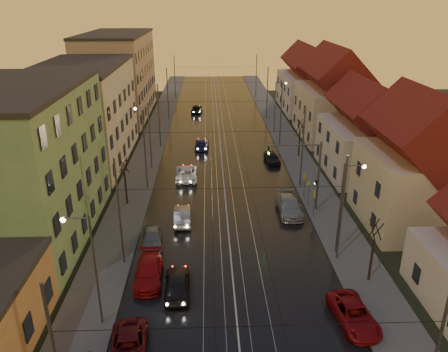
{
  "coord_description": "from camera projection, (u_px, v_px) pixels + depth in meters",
  "views": [
    {
      "loc": [
        -1.7,
        -21.08,
        19.73
      ],
      "look_at": [
        -0.14,
        20.84,
        2.67
      ],
      "focal_mm": 35.0,
      "sensor_mm": 36.0,
      "label": 1
    }
  ],
  "objects": [
    {
      "name": "tram_rail_1",
      "position": [
        215.0,
        143.0,
        63.98
      ],
      "size": [
        0.06,
        120.0,
        0.03
      ],
      "primitive_type": "cube",
      "color": "gray",
      "rests_on": "road"
    },
    {
      "name": "street_lamp_2",
      "position": [
        147.0,
        132.0,
        52.62
      ],
      "size": [
        1.75,
        0.32,
        8.0
      ],
      "color": "#595B60",
      "rests_on": "ground"
    },
    {
      "name": "driving_car_4",
      "position": [
        197.0,
        109.0,
        81.26
      ],
      "size": [
        2.3,
        4.65,
        1.52
      ],
      "primitive_type": "imported",
      "rotation": [
        0.0,
        0.0,
        3.03
      ],
      "color": "black",
      "rests_on": "ground"
    },
    {
      "name": "catenary_pole_r_4",
      "position": [
        267.0,
        94.0,
        75.59
      ],
      "size": [
        0.16,
        0.16,
        9.0
      ],
      "primitive_type": "cylinder",
      "color": "#595B60",
      "rests_on": "ground"
    },
    {
      "name": "road",
      "position": [
        220.0,
        144.0,
        64.02
      ],
      "size": [
        16.0,
        120.0,
        0.04
      ],
      "primitive_type": "cube",
      "color": "black",
      "rests_on": "ground"
    },
    {
      "name": "street_lamp_0",
      "position": [
        89.0,
        260.0,
        26.7
      ],
      "size": [
        1.75,
        0.32,
        8.0
      ],
      "color": "#595B60",
      "rests_on": "ground"
    },
    {
      "name": "tram_rail_0",
      "position": [
        205.0,
        144.0,
        63.93
      ],
      "size": [
        0.06,
        120.0,
        0.03
      ],
      "primitive_type": "cube",
      "color": "gray",
      "rests_on": "road"
    },
    {
      "name": "parked_right_2",
      "position": [
        272.0,
        158.0,
        56.35
      ],
      "size": [
        2.03,
        4.13,
        1.36
      ],
      "primitive_type": "imported",
      "rotation": [
        0.0,
        0.0,
        0.11
      ],
      "color": "black",
      "rests_on": "ground"
    },
    {
      "name": "sidewalk_left",
      "position": [
        152.0,
        144.0,
        63.66
      ],
      "size": [
        4.0,
        120.0,
        0.15
      ],
      "primitive_type": "cube",
      "color": "#4C4C4C",
      "rests_on": "ground"
    },
    {
      "name": "driving_car_1",
      "position": [
        182.0,
        215.0,
        41.28
      ],
      "size": [
        1.75,
        4.45,
        1.44
      ],
      "primitive_type": "imported",
      "rotation": [
        0.0,
        0.0,
        3.19
      ],
      "color": "#949398",
      "rests_on": "ground"
    },
    {
      "name": "apartment_left_1",
      "position": [
        22.0,
        167.0,
        36.91
      ],
      "size": [
        10.0,
        18.0,
        13.0
      ],
      "primitive_type": "cube",
      "color": "#618F5B",
      "rests_on": "ground"
    },
    {
      "name": "parked_right_0",
      "position": [
        354.0,
        314.0,
        28.4
      ],
      "size": [
        2.77,
        5.07,
        1.35
      ],
      "primitive_type": "imported",
      "rotation": [
        0.0,
        0.0,
        0.11
      ],
      "color": "maroon",
      "rests_on": "ground"
    },
    {
      "name": "catenary_pole_r_1",
      "position": [
        342.0,
        210.0,
        33.94
      ],
      "size": [
        0.16,
        0.16,
        9.0
      ],
      "primitive_type": "cylinder",
      "color": "#595B60",
      "rests_on": "ground"
    },
    {
      "name": "catenary_pole_l_4",
      "position": [
        168.0,
        94.0,
        75.0
      ],
      "size": [
        0.16,
        0.16,
        9.0
      ],
      "primitive_type": "cylinder",
      "color": "#595B60",
      "rests_on": "ground"
    },
    {
      "name": "driving_car_3",
      "position": [
        202.0,
        144.0,
        61.76
      ],
      "size": [
        1.99,
        4.65,
        1.34
      ],
      "primitive_type": "imported",
      "rotation": [
        0.0,
        0.0,
        3.11
      ],
      "color": "#1A1D4E",
      "rests_on": "ground"
    },
    {
      "name": "street_lamp_3",
      "position": [
        277.0,
        101.0,
        68.06
      ],
      "size": [
        1.75,
        0.32,
        8.0
      ],
      "color": "#595B60",
      "rests_on": "ground"
    },
    {
      "name": "bare_tree_1",
      "position": [
        372.0,
        252.0,
        31.97
      ],
      "size": [
        1.09,
        1.09,
        5.11
      ],
      "color": "black",
      "rests_on": "ground"
    },
    {
      "name": "street_lamp_1",
      "position": [
        345.0,
        200.0,
        34.73
      ],
      "size": [
        1.75,
        0.32,
        8.0
      ],
      "color": "#595B60",
      "rests_on": "ground"
    },
    {
      "name": "catenary_pole_r_5",
      "position": [
        256.0,
        76.0,
        92.25
      ],
      "size": [
        0.16,
        0.16,
        9.0
      ],
      "primitive_type": "cylinder",
      "color": "#595B60",
      "rests_on": "ground"
    },
    {
      "name": "catenary_pole_l_5",
      "position": [
        175.0,
        77.0,
        91.66
      ],
      "size": [
        0.16,
        0.16,
        9.0
      ],
      "primitive_type": "cylinder",
      "color": "#595B60",
      "rests_on": "ground"
    },
    {
      "name": "tram_rail_3",
      "position": [
        235.0,
        143.0,
        64.09
      ],
      "size": [
        0.06,
        120.0,
        0.03
      ],
      "primitive_type": "cube",
      "color": "gray",
      "rests_on": "road"
    },
    {
      "name": "catenary_pole_r_3",
      "position": [
        281.0,
        115.0,
        61.71
      ],
      "size": [
        0.16,
        0.16,
        9.0
      ],
      "primitive_type": "cylinder",
      "color": "#595B60",
      "rests_on": "ground"
    },
    {
      "name": "bare_tree_2",
      "position": [
        300.0,
        139.0,
        57.9
      ],
      "size": [
        1.09,
        1.09,
        5.11
      ],
      "color": "black",
      "rests_on": "ground"
    },
    {
      "name": "parked_left_1",
      "position": [
        129.0,
        347.0,
        25.76
      ],
      "size": [
        2.61,
        4.89,
        1.31
      ],
      "primitive_type": "imported",
      "rotation": [
        0.0,
        0.0,
        0.09
      ],
      "color": "#5A0F18",
      "rests_on": "ground"
    },
    {
      "name": "ground",
      "position": [
        239.0,
        342.0,
        27.0
      ],
      "size": [
        160.0,
        160.0,
        0.0
      ],
      "primitive_type": "plane",
      "color": "black",
      "rests_on": "ground"
    },
    {
      "name": "tram_rail_2",
      "position": [
        225.0,
        143.0,
        64.04
      ],
      "size": [
        0.06,
        120.0,
        0.03
      ],
      "primitive_type": "cube",
      "color": "gray",
      "rests_on": "road"
    },
    {
      "name": "traffic_light_mast",
      "position": [
        309.0,
        167.0,
        42.21
      ],
      "size": [
        5.3,
        0.32,
        7.2
      ],
      "color": "#595B60",
      "rests_on": "ground"
    },
    {
      "name": "parked_right_1",
      "position": [
        289.0,
        206.0,
        43.11
      ],
      "size": [
        2.25,
        5.43,
        1.57
      ],
      "primitive_type": "imported",
      "rotation": [
        0.0,
        0.0,
        -0.01
      ],
      "color": "#A2A3A8",
      "rests_on": "ground"
    },
    {
      "name": "house_right_3",
      "position": [
        333.0,
        99.0,
        65.21
      ],
      "size": [
        9.18,
        14.28,
        11.5
      ],
      "color": "beige",
      "rests_on": "ground"
    },
    {
      "name": "apartment_left_2",
      "position": [
        84.0,
        115.0,
        55.61
      ],
      "size": [
        10.0,
        20.0,
        12.0
      ],
      "primitive_type": "cube",
      "color": "beige",
      "rests_on": "ground"
    },
    {
      "name": "sidewalk_right",
      "position": [
        288.0,
        143.0,
        64.35
      ],
      "size": [
        4.0,
        120.0,
        0.15
      ],
      "primitive_type": "cube",
      "color": "#4C4C4C",
      "rests_on": "ground"
    },
    {
      "name": "catenary_pole_l_3",
      "position": [
        159.0,
        116.0,
        61.11
      ],
      "size": [
        0.16,
        0.16,
        9.0
      ],
      "primitive_type": "cylinder",
      "color": "#595B60",
      "rests_on": "ground"
    },
    {
      "name": "house_right_2",
      "position": [
        366.0,
        136.0,
        51.76
      ],
      "size": [
        9.18,
        12.24,
        9.2
      ],
      "color": "beige",
      "rests_on": "ground"
    },
    {
      "name": "catenary_pole_l_2",
      "position": [
        145.0,
        151.0,
        47.23
      ],
      "size": [
        0.16,
        0.16,
        9.0
      ],
      "primitive_type": "cylinder",
      "color": "#595B60",
      "rests_on": "ground"
    },
    {
      "name": "parked_left_3",
      "position": [
        152.0,
        238.0,
        37.4
      ],
      "size": [
        2.2,
        4.39,
        1.43
      ],
      "primitive_type": "imported",
      "rotation": [
        0.0,
        0.0,
        0.12
      ],
      "color": "gray",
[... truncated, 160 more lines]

